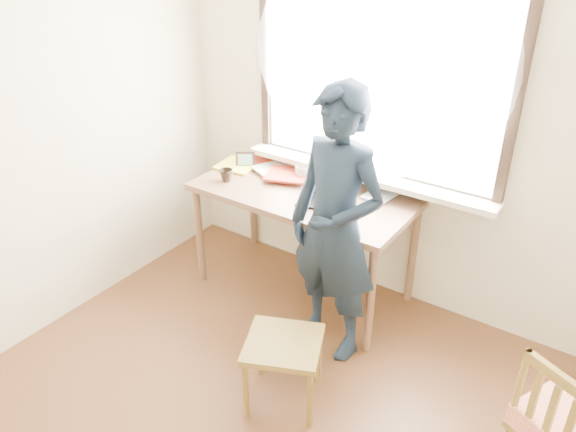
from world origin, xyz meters
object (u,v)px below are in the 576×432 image
Objects in this scene: mug_white at (304,172)px; person at (336,228)px; laptop at (326,193)px; mug_dark at (226,175)px; side_chair at (564,428)px; work_chair at (284,351)px; desk at (304,202)px.

person is (0.59, -0.57, -0.00)m from mug_white.
mug_white is (-0.31, 0.21, -0.00)m from laptop.
laptop is 3.90× the size of mug_dark.
mug_dark is at bearing -141.61° from mug_white.
side_chair is (2.46, -0.57, -0.42)m from mug_dark.
laptop is 1.12m from work_chair.
mug_white is 2.27m from side_chair.
mug_white is at bearing 155.58° from side_chair.
desk is 15.93× the size of mug_dark.
side_chair is 1.54m from person.
laptop is 0.46m from person.
desk is at bearing 17.65° from mug_dark.
person is (1.03, -0.22, 0.00)m from mug_dark.
mug_white is at bearing 144.69° from person.
side_chair reaches higher than desk.
laptop is 1.91m from side_chair.
desk is 11.58× the size of mug_white.
desk is 2.08m from side_chair.
work_chair is 0.31× the size of person.
mug_dark is 0.18× the size of work_chair.
side_chair is at bearing 9.33° from work_chair.
mug_white is 1.38× the size of mug_dark.
work_chair is at bearing -37.32° from mug_dark.
mug_white is at bearing 118.20° from work_chair.
mug_white is 0.25× the size of work_chair.
mug_dark is 1.42m from work_chair.
work_chair is at bearing -170.67° from side_chair.
laptop reaches higher than desk.
laptop is at bearing 157.38° from side_chair.
mug_dark is at bearing -169.31° from laptop.
side_chair reaches higher than work_chair.
mug_white is 0.82m from person.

